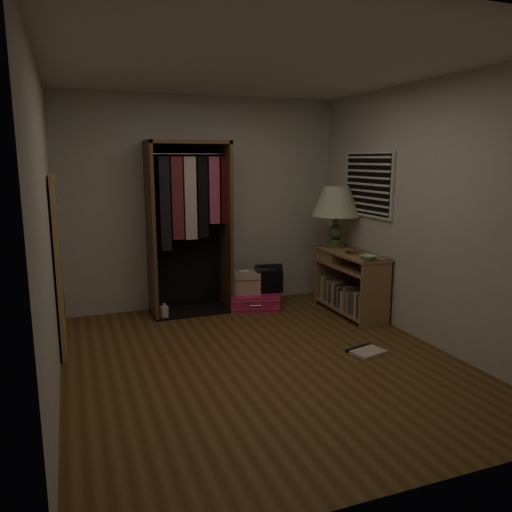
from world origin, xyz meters
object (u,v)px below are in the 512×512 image
at_px(open_wardrobe, 190,213).
at_px(white_jug, 164,312).
at_px(floor_mirror, 59,264).
at_px(console_bookshelf, 349,281).
at_px(pink_suitcase, 254,301).
at_px(train_case, 244,282).
at_px(black_bag, 269,277).
at_px(table_lamp, 336,203).

relative_size(open_wardrobe, white_jug, 11.40).
xyz_separation_m(floor_mirror, white_jug, (1.09, 0.58, -0.77)).
bearing_deg(console_bookshelf, pink_suitcase, 150.91).
bearing_deg(train_case, black_bag, 5.29).
distance_m(pink_suitcase, white_jug, 1.14).
relative_size(floor_mirror, train_case, 3.76).
bearing_deg(white_jug, open_wardrobe, 26.53).
bearing_deg(train_case, table_lamp, -0.34).
height_order(open_wardrobe, white_jug, open_wardrobe).
relative_size(console_bookshelf, black_bag, 3.16).
bearing_deg(table_lamp, black_bag, 164.29).
bearing_deg(white_jug, console_bookshelf, -14.17).
height_order(console_bookshelf, train_case, console_bookshelf).
bearing_deg(console_bookshelf, open_wardrobe, 157.47).
bearing_deg(floor_mirror, white_jug, 28.00).
distance_m(train_case, white_jug, 1.06).
xyz_separation_m(floor_mirror, table_lamp, (3.24, 0.40, 0.46)).
bearing_deg(console_bookshelf, table_lamp, 89.30).
relative_size(black_bag, table_lamp, 0.47).
relative_size(train_case, black_bag, 1.27).
bearing_deg(table_lamp, pink_suitcase, 169.06).
distance_m(open_wardrobe, train_case, 1.10).
height_order(open_wardrobe, black_bag, open_wardrobe).
height_order(train_case, black_bag, black_bag).
relative_size(console_bookshelf, train_case, 2.48).
xyz_separation_m(train_case, table_lamp, (1.13, -0.27, 0.98)).
bearing_deg(black_bag, white_jug, -169.51).
bearing_deg(white_jug, pink_suitcase, 1.03).
bearing_deg(console_bookshelf, train_case, 150.37).
bearing_deg(open_wardrobe, pink_suitcase, -12.69).
distance_m(black_bag, table_lamp, 1.26).
xyz_separation_m(floor_mirror, pink_suitcase, (2.23, 0.60, -0.76)).
bearing_deg(table_lamp, white_jug, 175.33).
height_order(open_wardrobe, train_case, open_wardrobe).
height_order(floor_mirror, white_jug, floor_mirror).
height_order(console_bookshelf, table_lamp, table_lamp).
height_order(train_case, white_jug, train_case).
bearing_deg(pink_suitcase, table_lamp, 5.16).
height_order(pink_suitcase, black_bag, black_bag).
relative_size(train_case, table_lamp, 0.59).
relative_size(black_bag, white_jug, 1.97).
height_order(pink_suitcase, train_case, train_case).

